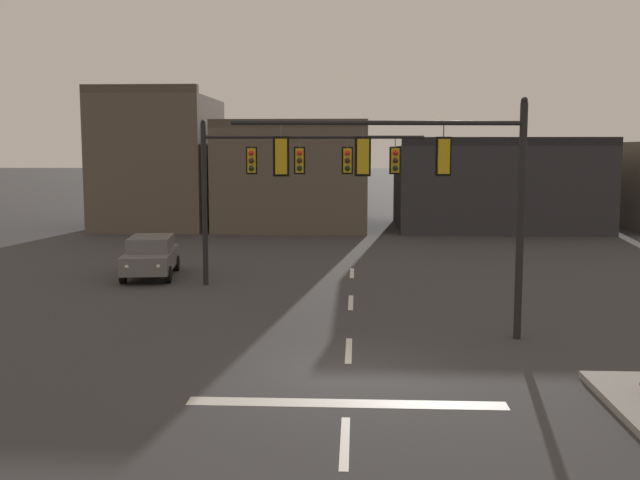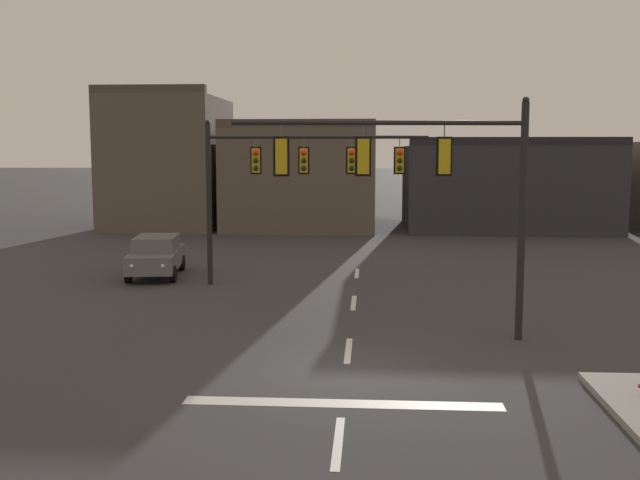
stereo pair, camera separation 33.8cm
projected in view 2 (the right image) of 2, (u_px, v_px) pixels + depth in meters
The scene contains 7 objects.
ground_plane at pixel (346, 374), 16.89m from camera, with size 400.00×400.00×0.00m, color #353538.
stop_bar_paint at pixel (342, 403), 14.91m from camera, with size 6.40×0.50×0.01m, color silver.
lane_centreline at pixel (348, 350), 18.87m from camera, with size 0.16×26.40×0.01m.
signal_mast_near_side at pixel (427, 176), 19.37m from camera, with size 7.64×1.00×6.41m.
signal_mast_far_side at pixel (288, 171), 27.69m from camera, with size 8.25×0.69×6.16m.
car_lot_nearside at pixel (156, 255), 29.99m from camera, with size 2.38×4.62×1.61m.
building_row at pixel (504, 176), 48.48m from camera, with size 52.65×12.37×8.94m.
Camera 2 is at (0.52, -16.41, 5.02)m, focal length 41.92 mm.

